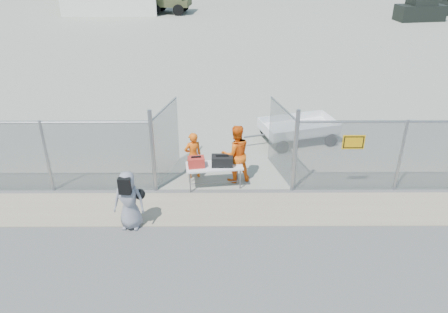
{
  "coord_description": "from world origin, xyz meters",
  "views": [
    {
      "loc": [
        -0.05,
        -8.93,
        6.77
      ],
      "look_at": [
        0.0,
        2.0,
        1.1
      ],
      "focal_mm": 35.0,
      "sensor_mm": 36.0,
      "label": 1
    }
  ],
  "objects_px": {
    "folding_table": "(214,176)",
    "security_worker_right": "(236,154)",
    "security_worker_left": "(193,156)",
    "utility_trailer": "(298,130)",
    "visitor": "(129,200)"
  },
  "relations": [
    {
      "from": "security_worker_left",
      "to": "folding_table",
      "type": "bearing_deg",
      "value": 117.81
    },
    {
      "from": "utility_trailer",
      "to": "security_worker_left",
      "type": "bearing_deg",
      "value": -160.53
    },
    {
      "from": "security_worker_left",
      "to": "visitor",
      "type": "height_order",
      "value": "visitor"
    },
    {
      "from": "utility_trailer",
      "to": "visitor",
      "type": "bearing_deg",
      "value": -151.21
    },
    {
      "from": "security_worker_right",
      "to": "visitor",
      "type": "xyz_separation_m",
      "value": [
        -2.73,
        -2.33,
        -0.11
      ]
    },
    {
      "from": "folding_table",
      "to": "security_worker_left",
      "type": "xyz_separation_m",
      "value": [
        -0.64,
        0.51,
        0.4
      ]
    },
    {
      "from": "security_worker_left",
      "to": "utility_trailer",
      "type": "bearing_deg",
      "value": -168.01
    },
    {
      "from": "folding_table",
      "to": "security_worker_right",
      "type": "distance_m",
      "value": 0.91
    },
    {
      "from": "folding_table",
      "to": "security_worker_left",
      "type": "bearing_deg",
      "value": 134.86
    },
    {
      "from": "folding_table",
      "to": "utility_trailer",
      "type": "bearing_deg",
      "value": 39.57
    },
    {
      "from": "security_worker_left",
      "to": "visitor",
      "type": "distance_m",
      "value": 2.89
    },
    {
      "from": "folding_table",
      "to": "security_worker_right",
      "type": "bearing_deg",
      "value": 20.71
    },
    {
      "from": "security_worker_right",
      "to": "folding_table",
      "type": "bearing_deg",
      "value": 12.67
    },
    {
      "from": "security_worker_right",
      "to": "utility_trailer",
      "type": "relative_size",
      "value": 0.53
    },
    {
      "from": "security_worker_left",
      "to": "utility_trailer",
      "type": "xyz_separation_m",
      "value": [
        3.6,
        2.62,
        -0.34
      ]
    }
  ]
}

